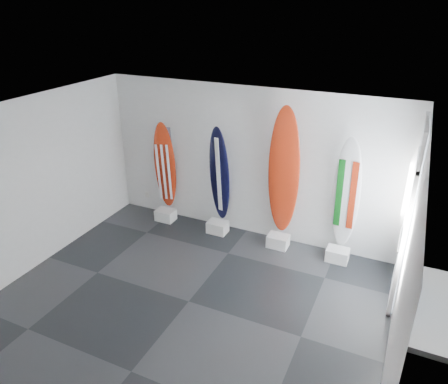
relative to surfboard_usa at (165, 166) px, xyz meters
The scene contains 16 objects.
floor 3.14m from the surfboard_usa, 51.95° to the right, with size 6.00×6.00×0.00m, color black.
ceiling 3.40m from the surfboard_usa, 51.95° to the right, with size 6.00×6.00×0.00m, color white.
wall_back 1.82m from the surfboard_usa, ahead, with size 6.00×6.00×0.00m, color white.
wall_front 5.11m from the surfboard_usa, 69.53° to the right, with size 6.00×6.00×0.00m, color white.
wall_left 2.60m from the surfboard_usa, 118.06° to the right, with size 5.00×5.00×0.00m, color white.
wall_right 5.31m from the surfboard_usa, 25.48° to the right, with size 5.00×5.00×0.00m, color white.
display_block_usa 1.11m from the surfboard_usa, 90.00° to the right, with size 0.40×0.30×0.24m, color white.
surfboard_usa is the anchor object (origin of this frame).
display_block_navy 1.68m from the surfboard_usa, ahead, with size 0.40×0.30×0.24m, color white.
surfboard_navy 1.26m from the surfboard_usa, ahead, with size 0.46×0.08×2.03m, color black.
display_block_swiss 2.80m from the surfboard_usa, ahead, with size 0.40×0.30×0.24m, color white.
surfboard_swiss 2.58m from the surfboard_usa, ahead, with size 0.58×0.08×2.57m, color maroon.
display_block_italy 3.88m from the surfboard_usa, ahead, with size 0.40×0.30×0.24m, color white.
surfboard_italy 3.72m from the surfboard_usa, ahead, with size 0.49×0.08×2.15m, color white.
wall_outlet 1.12m from the surfboard_usa, 163.27° to the left, with size 0.09×0.02×0.13m, color silver.
glass_door 4.81m from the surfboard_usa, ahead, with size 0.12×1.16×2.85m, color white, non-canonical shape.
Camera 1 is at (2.80, -4.70, 4.48)m, focal length 34.03 mm.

